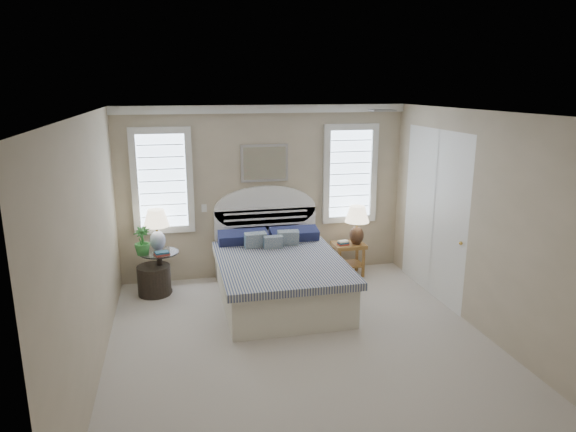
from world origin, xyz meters
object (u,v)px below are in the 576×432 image
at_px(side_table_left, 160,268).
at_px(lamp_left, 157,225).
at_px(nightstand_right, 349,252).
at_px(lamp_right, 357,221).
at_px(floor_pot, 154,280).
at_px(bed, 278,273).

bearing_deg(side_table_left, lamp_left, 95.78).
relative_size(side_table_left, lamp_left, 1.03).
height_order(nightstand_right, lamp_right, lamp_right).
bearing_deg(lamp_right, side_table_left, -178.97).
bearing_deg(lamp_left, nightstand_right, -0.71).
distance_m(floor_pot, lamp_right, 3.23).
bearing_deg(side_table_left, floor_pot, -154.94).
distance_m(nightstand_right, floor_pot, 3.05).
distance_m(nightstand_right, lamp_right, 0.54).
height_order(bed, floor_pot, bed).
relative_size(floor_pot, lamp_left, 0.78).
relative_size(floor_pot, lamp_right, 0.77).
xyz_separation_m(bed, lamp_left, (-1.66, 0.73, 0.62)).
relative_size(bed, lamp_right, 3.64).
bearing_deg(lamp_right, lamp_left, 178.48).
xyz_separation_m(bed, side_table_left, (-1.65, 0.59, 0.00)).
bearing_deg(lamp_right, floor_pot, -178.22).
xyz_separation_m(side_table_left, lamp_left, (-0.01, 0.14, 0.62)).
xyz_separation_m(nightstand_right, lamp_left, (-2.96, 0.04, 0.62)).
height_order(side_table_left, lamp_right, lamp_right).
bearing_deg(bed, floor_pot, 162.50).
bearing_deg(floor_pot, lamp_left, 66.52).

